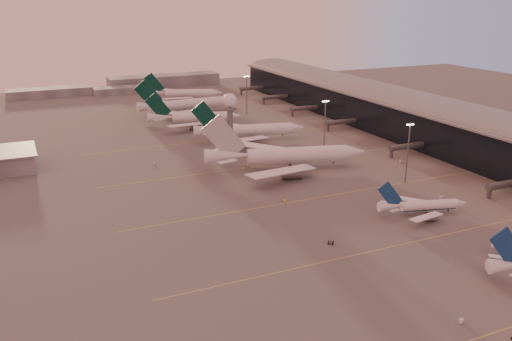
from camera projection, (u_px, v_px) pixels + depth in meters
name	position (u px, v px, depth m)	size (l,w,h in m)	color
ground	(375.00, 270.00, 149.62)	(700.00, 700.00, 0.00)	#5C5959
taxiway_markings	(352.00, 191.00, 209.85)	(180.00, 185.25, 0.02)	#D9CD4C
terminal	(419.00, 118.00, 283.90)	(57.00, 362.00, 23.04)	black
radar_tower	(230.00, 112.00, 248.95)	(6.40, 6.40, 31.10)	#595B61
mast_b	(408.00, 150.00, 214.49)	(3.60, 0.56, 25.00)	#595B61
mast_c	(325.00, 123.00, 260.16)	(3.60, 0.56, 25.00)	#595B61
mast_d	(247.00, 93.00, 337.30)	(3.60, 0.56, 25.00)	#595B61
distant_horizon	(132.00, 84.00, 430.96)	(165.00, 37.50, 9.00)	slate
narrowbody_mid	(422.00, 207.00, 186.99)	(32.23, 25.38, 12.87)	white
widebody_white	(287.00, 159.00, 234.98)	(70.00, 55.35, 25.22)	white
greentail_a	(250.00, 133.00, 282.13)	(58.21, 46.49, 21.48)	white
greentail_b	(195.00, 119.00, 312.80)	(53.56, 42.72, 19.86)	white
greentail_c	(187.00, 107.00, 344.70)	(65.04, 52.48, 23.61)	white
greentail_d	(184.00, 95.00, 387.23)	(53.16, 42.20, 20.11)	white
gsv_truck_a	(462.00, 318.00, 125.77)	(5.18, 4.30, 2.03)	silver
gsv_tug_mid	(331.00, 242.00, 165.21)	(4.30, 4.04, 1.06)	#545659
gsv_truck_b	(442.00, 196.00, 201.06)	(6.17, 2.99, 2.39)	silver
gsv_truck_c	(285.00, 199.00, 198.50)	(4.19, 5.37, 2.08)	gold
gsv_catering_b	(401.00, 159.00, 244.40)	(4.68, 3.34, 3.51)	silver
gsv_tug_far	(247.00, 166.00, 238.52)	(2.89, 3.48, 0.86)	silver
gsv_truck_d	(153.00, 162.00, 241.85)	(2.40, 4.89, 1.89)	silver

